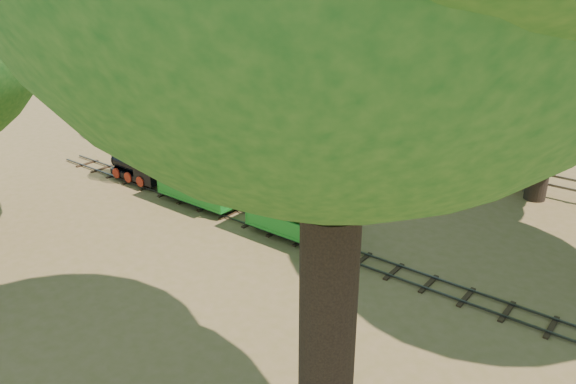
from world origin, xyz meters
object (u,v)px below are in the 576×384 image
Objects in this scene: carriage_rear at (299,214)px; fence at (400,149)px; locomotive at (132,136)px; carriage_front at (199,185)px.

carriage_rear is 0.18× the size of fence.
locomotive is 1.00× the size of carriage_rear.
locomotive is 3.66m from carriage_front.
carriage_front reaches higher than fence.
carriage_front is 4.17m from carriage_rear.
carriage_front is at bearing -112.97° from fence.
fence is at bearing 95.62° from carriage_rear.
carriage_rear is 7.97m from fence.
fence is (-0.78, 7.93, -0.21)m from carriage_rear.
locomotive is at bearing -130.99° from fence.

